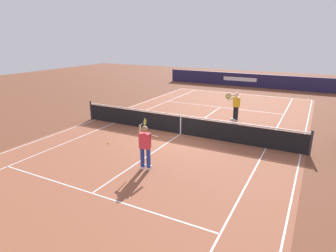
{
  "coord_description": "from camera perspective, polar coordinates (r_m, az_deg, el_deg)",
  "views": [
    {
      "loc": [
        12.19,
        5.72,
        4.61
      ],
      "look_at": [
        1.67,
        0.17,
        0.9
      ],
      "focal_mm": 30.47,
      "sensor_mm": 36.0,
      "label": 1
    }
  ],
  "objects": [
    {
      "name": "ground_plane",
      "position": [
        14.23,
        2.53,
        -1.59
      ],
      "size": [
        60.0,
        60.0,
        0.0
      ],
      "primitive_type": "plane",
      "color": "brown"
    },
    {
      "name": "court_slab",
      "position": [
        14.23,
        2.53,
        -1.59
      ],
      "size": [
        24.2,
        11.4,
        0.0
      ],
      "primitive_type": "cube",
      "color": "#935138",
      "rests_on": "ground_plane"
    },
    {
      "name": "tennis_player_near",
      "position": [
        10.25,
        -4.58,
        -3.79
      ],
      "size": [
        1.03,
        0.82,
        1.7
      ],
      "color": "navy",
      "rests_on": "ground_plane"
    },
    {
      "name": "tennis_net",
      "position": [
        14.08,
        2.56,
        0.3
      ],
      "size": [
        0.1,
        11.7,
        1.08
      ],
      "color": "#2D2D33",
      "rests_on": "ground_plane"
    },
    {
      "name": "tennis_player_far",
      "position": [
        16.74,
        13.42,
        4.15
      ],
      "size": [
        1.14,
        0.75,
        1.7
      ],
      "color": "black",
      "rests_on": "ground_plane"
    },
    {
      "name": "stadium_barrier",
      "position": [
        28.94,
        16.34,
        8.75
      ],
      "size": [
        0.26,
        17.0,
        1.27
      ],
      "color": "#231E47",
      "rests_on": "ground_plane"
    },
    {
      "name": "tennis_ball",
      "position": [
        13.2,
        -11.94,
        -3.35
      ],
      "size": [
        0.07,
        0.07,
        0.07
      ],
      "primitive_type": "sphere",
      "color": "#CCE01E",
      "rests_on": "ground_plane"
    },
    {
      "name": "court_line_markings",
      "position": [
        14.23,
        2.53,
        -1.58
      ],
      "size": [
        23.85,
        11.05,
        0.01
      ],
      "color": "white",
      "rests_on": "ground_plane"
    }
  ]
}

